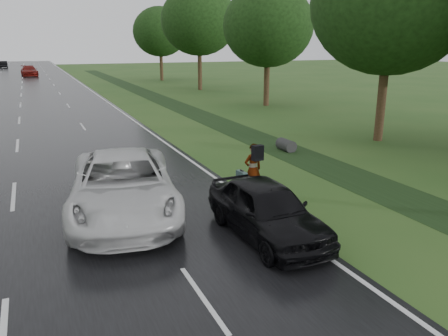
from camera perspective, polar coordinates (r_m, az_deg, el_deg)
road at (r=52.20m, az=-24.92°, el=9.20°), size 14.00×180.00×0.04m
edge_stripe_east at (r=52.52m, az=-17.47°, el=9.99°), size 0.12×180.00×0.01m
center_line at (r=52.20m, az=-24.92°, el=9.22°), size 0.12×180.00×0.01m
drainage_ditch at (r=28.19m, az=-1.24°, el=6.19°), size 2.20×120.00×0.56m
tree_east_b at (r=23.48m, az=20.99°, el=19.54°), size 7.60×7.60×10.11m
tree_east_c at (r=35.51m, az=5.77°, el=17.99°), size 7.00×7.00×9.29m
tree_east_d at (r=48.11m, az=-3.27°, el=18.68°), size 8.00×8.00×10.76m
tree_east_f at (r=61.29m, az=-8.35°, el=17.20°), size 7.20×7.20×9.62m
pedestrian at (r=14.12m, az=3.75°, el=-0.12°), size 0.81×0.68×1.73m
white_pickup at (r=12.76m, az=-13.05°, el=-2.21°), size 3.88×6.63×1.73m
dark_sedan at (r=11.08m, az=5.59°, el=-5.42°), size 1.81×4.30×1.45m
far_car_red at (r=74.80m, az=-24.10°, el=11.51°), size 2.64×5.59×1.57m
far_car_dark at (r=103.66m, az=-26.84°, el=11.99°), size 1.52×4.24×1.39m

